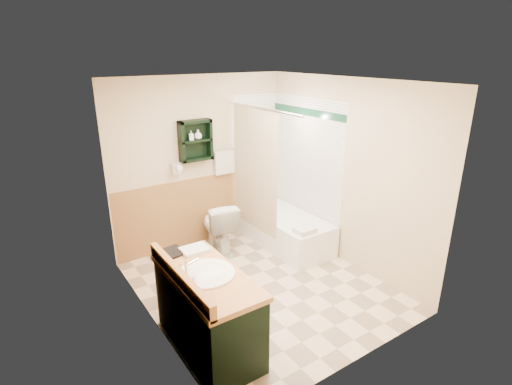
{
  "coord_description": "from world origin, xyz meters",
  "views": [
    {
      "loc": [
        -2.37,
        -3.43,
        2.69
      ],
      "look_at": [
        0.07,
        0.2,
        1.13
      ],
      "focal_mm": 28.0,
      "sensor_mm": 36.0,
      "label": 1
    }
  ],
  "objects_px": {
    "soap_bottle_b": "(198,135)",
    "soap_bottle_a": "(191,138)",
    "wall_shelf": "(196,140)",
    "hair_dryer": "(176,169)",
    "vanity": "(208,311)",
    "vanity_book": "(165,244)",
    "toilet": "(218,226)",
    "bathtub": "(285,230)"
  },
  "relations": [
    {
      "from": "vanity",
      "to": "vanity_book",
      "type": "height_order",
      "value": "vanity_book"
    },
    {
      "from": "vanity",
      "to": "soap_bottle_a",
      "type": "relative_size",
      "value": 9.88
    },
    {
      "from": "bathtub",
      "to": "vanity_book",
      "type": "xyz_separation_m",
      "value": [
        -2.08,
        -0.77,
        0.68
      ]
    },
    {
      "from": "toilet",
      "to": "soap_bottle_a",
      "type": "height_order",
      "value": "soap_bottle_a"
    },
    {
      "from": "wall_shelf",
      "to": "toilet",
      "type": "xyz_separation_m",
      "value": [
        0.15,
        -0.29,
        -1.19
      ]
    },
    {
      "from": "vanity",
      "to": "soap_bottle_a",
      "type": "height_order",
      "value": "soap_bottle_a"
    },
    {
      "from": "toilet",
      "to": "soap_bottle_b",
      "type": "distance_m",
      "value": 1.29
    },
    {
      "from": "vanity",
      "to": "soap_bottle_b",
      "type": "xyz_separation_m",
      "value": [
        0.93,
        1.98,
        1.22
      ]
    },
    {
      "from": "wall_shelf",
      "to": "soap_bottle_a",
      "type": "bearing_deg",
      "value": -175.49
    },
    {
      "from": "soap_bottle_b",
      "to": "toilet",
      "type": "bearing_deg",
      "value": -69.41
    },
    {
      "from": "hair_dryer",
      "to": "vanity",
      "type": "relative_size",
      "value": 0.19
    },
    {
      "from": "wall_shelf",
      "to": "vanity_book",
      "type": "distance_m",
      "value": 1.91
    },
    {
      "from": "hair_dryer",
      "to": "bathtub",
      "type": "distance_m",
      "value": 1.79
    },
    {
      "from": "vanity_book",
      "to": "hair_dryer",
      "type": "bearing_deg",
      "value": 56.99
    },
    {
      "from": "vanity",
      "to": "toilet",
      "type": "height_order",
      "value": "vanity"
    },
    {
      "from": "toilet",
      "to": "hair_dryer",
      "type": "bearing_deg",
      "value": -24.46
    },
    {
      "from": "wall_shelf",
      "to": "soap_bottle_b",
      "type": "height_order",
      "value": "wall_shelf"
    },
    {
      "from": "soap_bottle_b",
      "to": "soap_bottle_a",
      "type": "bearing_deg",
      "value": 180.0
    },
    {
      "from": "toilet",
      "to": "vanity",
      "type": "bearing_deg",
      "value": 69.26
    },
    {
      "from": "wall_shelf",
      "to": "soap_bottle_b",
      "type": "distance_m",
      "value": 0.08
    },
    {
      "from": "hair_dryer",
      "to": "vanity",
      "type": "bearing_deg",
      "value": -106.51
    },
    {
      "from": "hair_dryer",
      "to": "wall_shelf",
      "type": "bearing_deg",
      "value": -4.76
    },
    {
      "from": "hair_dryer",
      "to": "vanity_book",
      "type": "xyz_separation_m",
      "value": [
        -0.76,
        -1.48,
        -0.29
      ]
    },
    {
      "from": "soap_bottle_a",
      "to": "vanity_book",
      "type": "bearing_deg",
      "value": -124.56
    },
    {
      "from": "hair_dryer",
      "to": "toilet",
      "type": "xyz_separation_m",
      "value": [
        0.45,
        -0.32,
        -0.84
      ]
    },
    {
      "from": "vanity",
      "to": "wall_shelf",
      "type": "bearing_deg",
      "value": 65.7
    },
    {
      "from": "soap_bottle_a",
      "to": "soap_bottle_b",
      "type": "height_order",
      "value": "soap_bottle_b"
    },
    {
      "from": "wall_shelf",
      "to": "toilet",
      "type": "bearing_deg",
      "value": -63.4
    },
    {
      "from": "hair_dryer",
      "to": "soap_bottle_a",
      "type": "xyz_separation_m",
      "value": [
        0.24,
        -0.03,
        0.39
      ]
    },
    {
      "from": "toilet",
      "to": "soap_bottle_a",
      "type": "xyz_separation_m",
      "value": [
        -0.21,
        0.29,
        1.23
      ]
    },
    {
      "from": "hair_dryer",
      "to": "soap_bottle_b",
      "type": "relative_size",
      "value": 1.87
    },
    {
      "from": "vanity",
      "to": "bathtub",
      "type": "distance_m",
      "value": 2.33
    },
    {
      "from": "bathtub",
      "to": "toilet",
      "type": "distance_m",
      "value": 0.97
    },
    {
      "from": "wall_shelf",
      "to": "soap_bottle_a",
      "type": "xyz_separation_m",
      "value": [
        -0.06,
        -0.01,
        0.04
      ]
    },
    {
      "from": "vanity",
      "to": "hair_dryer",
      "type": "bearing_deg",
      "value": 73.49
    },
    {
      "from": "hair_dryer",
      "to": "soap_bottle_a",
      "type": "bearing_deg",
      "value": -7.23
    },
    {
      "from": "vanity",
      "to": "bathtub",
      "type": "relative_size",
      "value": 0.83
    },
    {
      "from": "vanity_book",
      "to": "soap_bottle_a",
      "type": "height_order",
      "value": "soap_bottle_a"
    },
    {
      "from": "wall_shelf",
      "to": "vanity",
      "type": "xyz_separation_m",
      "value": [
        -0.89,
        -1.98,
        -1.15
      ]
    },
    {
      "from": "hair_dryer",
      "to": "bathtub",
      "type": "height_order",
      "value": "hair_dryer"
    },
    {
      "from": "vanity_book",
      "to": "soap_bottle_b",
      "type": "distance_m",
      "value": 1.95
    },
    {
      "from": "wall_shelf",
      "to": "hair_dryer",
      "type": "height_order",
      "value": "wall_shelf"
    }
  ]
}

